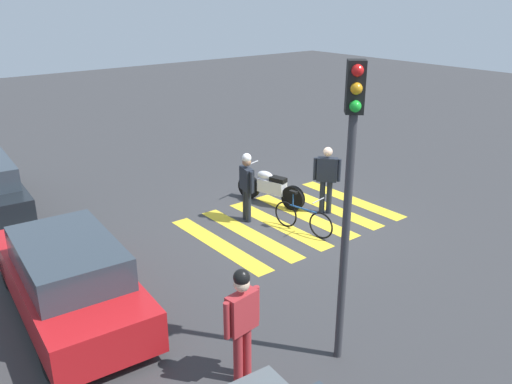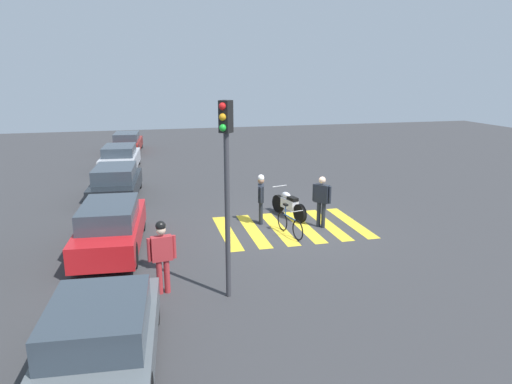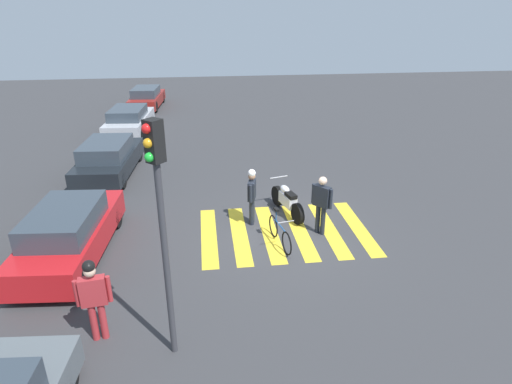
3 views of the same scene
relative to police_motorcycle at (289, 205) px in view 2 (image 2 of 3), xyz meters
The scene contains 13 objects.
ground_plane 1.29m from the police_motorcycle, 166.03° to the left, with size 60.00×60.00×0.00m, color #38383A.
police_motorcycle is the anchor object (origin of this frame).
leaning_bicycle 1.97m from the police_motorcycle, 163.03° to the left, with size 1.67×0.49×0.99m.
officer_on_foot 1.40m from the police_motorcycle, 112.38° to the left, with size 0.65×0.31×1.77m.
officer_by_motorcycle 1.65m from the police_motorcycle, 152.40° to the right, with size 0.56×0.48×1.79m.
pedestrian_bystander 7.04m from the police_motorcycle, 136.57° to the left, with size 0.26×0.68×1.84m.
crosswalk_stripes 1.29m from the police_motorcycle, 166.03° to the left, with size 3.50×4.95×0.01m.
car_grey_coupe 9.90m from the police_motorcycle, 142.37° to the left, with size 4.16×2.19×1.36m.
car_red_convertible 6.43m from the police_motorcycle, 106.14° to the left, with size 4.73×2.08×1.48m.
car_black_suv 7.64m from the police_motorcycle, 55.32° to the left, with size 4.59×2.16×1.40m.
car_silver_sedan 12.03m from the police_motorcycle, 31.57° to the left, with size 4.58×2.14×1.38m.
car_maroon_wagon 17.45m from the police_motorcycle, 20.26° to the left, with size 4.44×2.05×1.31m.
traffic_light_pole 7.05m from the police_motorcycle, 149.40° to the left, with size 0.35×0.34×4.62m.
Camera 2 is at (-14.46, 4.86, 5.20)m, focal length 32.56 mm.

